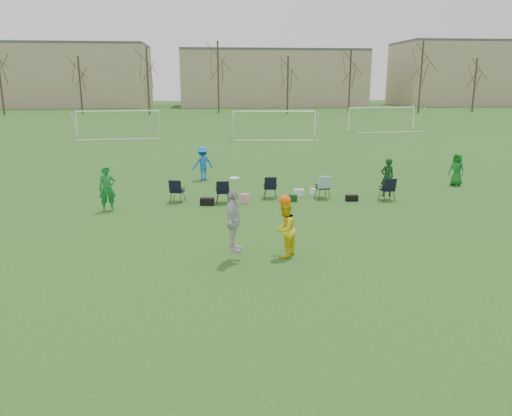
{
  "coord_description": "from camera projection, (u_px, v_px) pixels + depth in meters",
  "views": [
    {
      "loc": [
        -1.99,
        -12.7,
        4.9
      ],
      "look_at": [
        -0.59,
        1.71,
        1.25
      ],
      "focal_mm": 35.0,
      "sensor_mm": 36.0,
      "label": 1
    }
  ],
  "objects": [
    {
      "name": "goal_left",
      "position": [
        118.0,
        116.0,
        45.04
      ],
      "size": [
        7.39,
        0.76,
        2.46
      ],
      "rotation": [
        0.0,
        0.0,
        0.09
      ],
      "color": "white",
      "rests_on": "ground"
    },
    {
      "name": "center_contest",
      "position": [
        260.0,
        225.0,
        14.02
      ],
      "size": [
        2.28,
        1.33,
        2.4
      ],
      "color": "silver",
      "rests_on": "ground"
    },
    {
      "name": "fielder_green_far",
      "position": [
        457.0,
        169.0,
        24.28
      ],
      "size": [
        0.84,
        0.92,
        1.58
      ],
      "primitive_type": "imported",
      "rotation": [
        0.0,
        0.0,
        -1.0
      ],
      "color": "#12681C",
      "rests_on": "ground"
    },
    {
      "name": "fielder_blue",
      "position": [
        203.0,
        163.0,
        25.61
      ],
      "size": [
        1.28,
        1.03,
        1.72
      ],
      "primitive_type": "imported",
      "rotation": [
        0.0,
        0.0,
        3.54
      ],
      "color": "blue",
      "rests_on": "ground"
    },
    {
      "name": "sideline_setup",
      "position": [
        295.0,
        188.0,
        21.29
      ],
      "size": [
        9.64,
        1.77,
        1.79
      ],
      "color": "#0E3617",
      "rests_on": "ground"
    },
    {
      "name": "ground",
      "position": [
        283.0,
        267.0,
        13.64
      ],
      "size": [
        260.0,
        260.0,
        0.0
      ],
      "primitive_type": "plane",
      "color": "#244A17",
      "rests_on": "ground"
    },
    {
      "name": "goal_mid",
      "position": [
        274.0,
        117.0,
        44.43
      ],
      "size": [
        7.4,
        0.63,
        2.46
      ],
      "rotation": [
        0.0,
        0.0,
        -0.07
      ],
      "color": "white",
      "rests_on": "ground"
    },
    {
      "name": "building_row",
      "position": [
        247.0,
        77.0,
        105.45
      ],
      "size": [
        126.0,
        16.0,
        13.0
      ],
      "color": "tan",
      "rests_on": "ground"
    },
    {
      "name": "tree_line",
      "position": [
        220.0,
        81.0,
        79.82
      ],
      "size": [
        110.28,
        3.28,
        11.4
      ],
      "color": "#382B21",
      "rests_on": "ground"
    },
    {
      "name": "fielder_green_near",
      "position": [
        107.0,
        189.0,
        19.37
      ],
      "size": [
        0.74,
        0.59,
        1.78
      ],
      "primitive_type": "imported",
      "rotation": [
        0.0,
        0.0,
        0.27
      ],
      "color": "#15762D",
      "rests_on": "ground"
    },
    {
      "name": "goal_right",
      "position": [
        382.0,
        112.0,
        51.34
      ],
      "size": [
        7.35,
        1.14,
        2.46
      ],
      "rotation": [
        0.0,
        0.0,
        0.14
      ],
      "color": "white",
      "rests_on": "ground"
    }
  ]
}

